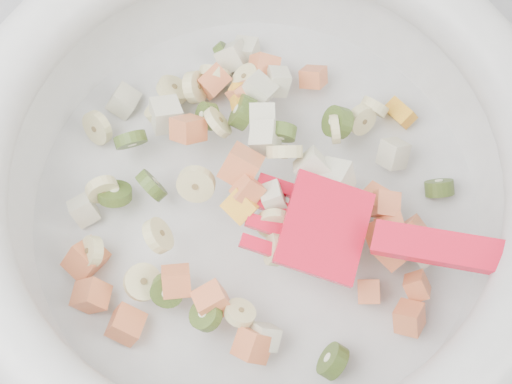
# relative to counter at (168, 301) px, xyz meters

# --- Properties ---
(counter) EXTENTS (2.00, 0.60, 0.90)m
(counter) POSITION_rel_counter_xyz_m (0.00, 0.00, 0.00)
(counter) COLOR gray
(counter) RESTS_ON ground
(mixing_bowl) EXTENTS (0.53, 0.44, 0.13)m
(mixing_bowl) POSITION_rel_counter_xyz_m (0.13, -0.02, 0.52)
(mixing_bowl) COLOR silver
(mixing_bowl) RESTS_ON counter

